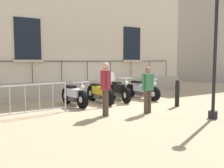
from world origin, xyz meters
TOP-DOWN VIEW (x-y plane):
  - ground_plane at (0.00, 0.00)m, footprint 60.00×60.00m
  - building_facade at (-2.87, 0.00)m, footprint 0.82×12.92m
  - motorcycle_white at (-0.35, -1.67)m, footprint 2.00×0.70m
  - motorcycle_yellow at (-0.37, -0.49)m, footprint 2.17×0.72m
  - motorcycle_black at (-0.43, 0.55)m, footprint 2.10×0.72m
  - motorcycle_silver at (-0.29, 1.70)m, footprint 2.19×0.66m
  - lamppost at (3.98, 1.03)m, footprint 0.28×0.28m
  - crowd_barrier at (0.62, -3.56)m, footprint 0.29×2.39m
  - bollard at (1.92, 1.67)m, footprint 0.17×0.17m
  - pedestrian_standing at (2.27, -0.14)m, footprint 0.25×0.53m
  - pedestrian_walking at (1.86, -1.57)m, footprint 0.52×0.28m
  - distant_building at (-6.73, 14.94)m, footprint 5.97×5.88m

SIDE VIEW (x-z plane):
  - ground_plane at x=0.00m, z-range 0.00..0.00m
  - motorcycle_silver at x=-0.29m, z-range -0.08..0.90m
  - motorcycle_white at x=-0.35m, z-range -0.08..0.91m
  - motorcycle_black at x=-0.43m, z-range -0.09..0.98m
  - motorcycle_yellow at x=-0.37m, z-range -0.22..1.11m
  - bollard at x=1.92m, z-range 0.00..1.05m
  - crowd_barrier at x=0.62m, z-range 0.04..1.09m
  - pedestrian_standing at x=2.27m, z-range 0.09..1.68m
  - pedestrian_walking at x=1.86m, z-range 0.12..1.85m
  - lamppost at x=3.98m, z-range 0.03..3.90m
  - building_facade at x=-2.87m, z-range -0.12..6.36m
  - distant_building at x=-6.73m, z-range 0.00..11.70m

